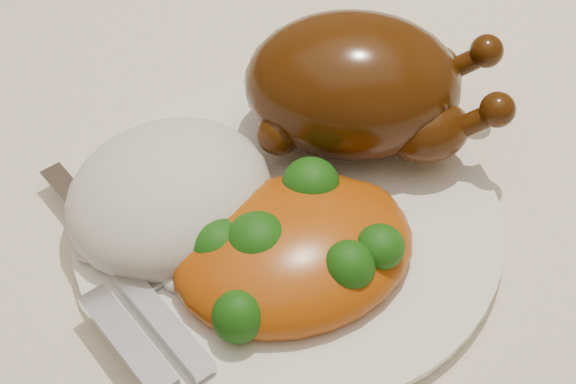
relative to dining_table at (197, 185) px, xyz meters
name	(u,v)px	position (x,y,z in m)	size (l,w,h in m)	color
dining_table	(197,185)	(0.00, 0.00, 0.00)	(1.60, 0.90, 0.76)	brown
tablecloth	(189,122)	(0.00, 0.00, 0.07)	(1.73, 1.03, 0.18)	beige
dinner_plate	(288,219)	(0.03, -0.15, 0.11)	(0.26, 0.26, 0.01)	white
roast_chicken	(359,86)	(0.10, -0.09, 0.16)	(0.19, 0.15, 0.09)	#482407
rice_mound	(170,196)	(-0.04, -0.12, 0.13)	(0.16, 0.16, 0.07)	silver
mac_and_cheese	(295,246)	(0.02, -0.18, 0.13)	(0.15, 0.12, 0.06)	#B0470B
cutlery	(134,294)	(-0.08, -0.18, 0.12)	(0.07, 0.19, 0.01)	silver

